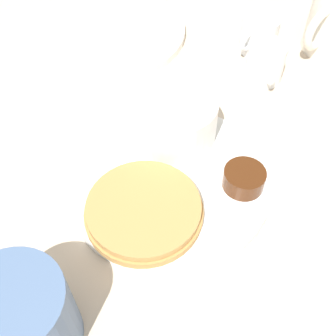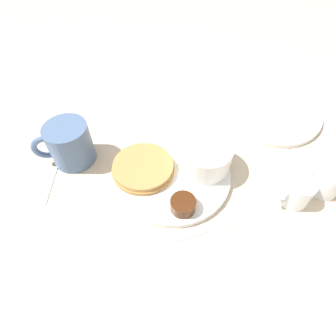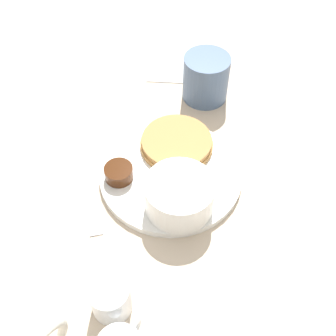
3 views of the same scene
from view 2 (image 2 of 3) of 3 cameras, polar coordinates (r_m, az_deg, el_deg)
name	(u,v)px [view 2 (image 2 of 3)]	position (r m, az deg, el deg)	size (l,w,h in m)	color
ground_plane	(172,176)	(0.54, 0.85, -1.72)	(4.00, 4.00, 0.00)	#C6B299
plate	(172,174)	(0.53, 0.86, -1.33)	(0.24, 0.24, 0.01)	white
pancake_stack	(143,168)	(0.53, -5.43, 0.11)	(0.13, 0.13, 0.02)	#B78447
bowl	(206,157)	(0.52, 8.18, 2.36)	(0.11, 0.11, 0.05)	white
syrup_cup	(183,205)	(0.47, 3.29, -7.96)	(0.05, 0.05, 0.02)	#47230F
butter_ramekin	(214,165)	(0.53, 9.99, 0.63)	(0.05, 0.05, 0.04)	white
coffee_mug	(69,144)	(0.57, -20.73, 4.90)	(0.12, 0.09, 0.09)	slate
creamer_pitcher_near	(296,192)	(0.54, 26.17, -4.64)	(0.08, 0.05, 0.06)	white
creamer_pitcher_far	(327,181)	(0.58, 31.27, -2.44)	(0.07, 0.06, 0.06)	white
fork	(214,228)	(0.48, 10.06, -12.66)	(0.14, 0.02, 0.00)	silver
napkin	(20,186)	(0.60, -29.47, -3.41)	(0.14, 0.12, 0.00)	white
far_plate	(268,111)	(0.72, 20.91, 11.61)	(0.26, 0.26, 0.01)	white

